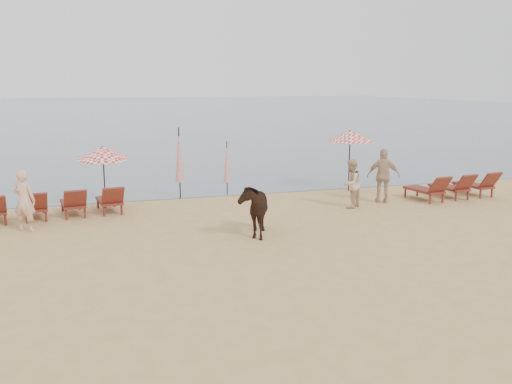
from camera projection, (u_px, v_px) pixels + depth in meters
ground at (329, 290)px, 11.50m from camera, size 120.00×120.00×0.00m
sea at (110, 110)px, 86.51m from camera, size 160.00×140.00×0.06m
lounger_cluster_left at (55, 204)px, 17.54m from camera, size 4.21×2.16×0.64m
lounger_cluster_right at (454, 186)px, 20.48m from camera, size 3.20×2.14×0.66m
umbrella_open_left_b at (103, 153)px, 18.68m from camera, size 1.68×1.71×2.15m
umbrella_open_right at (350, 136)px, 21.68m from camera, size 1.93×1.93×2.35m
umbrella_closed_left at (179, 155)px, 20.21m from camera, size 0.31×0.31×2.57m
umbrella_closed_right at (227, 162)px, 20.98m from camera, size 0.24×0.24×2.01m
cow at (253, 208)px, 15.55m from camera, size 1.28×1.94×1.50m
beachgoer_left at (24, 200)px, 15.92m from camera, size 0.76×0.66×1.76m
beachgoer_right_a at (351, 184)px, 18.93m from camera, size 1.01×0.97×1.63m
beachgoer_right_b at (383, 176)px, 19.71m from camera, size 1.20×0.87×1.89m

